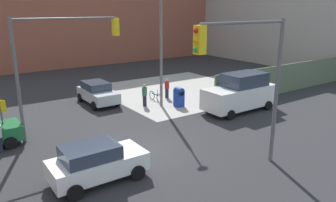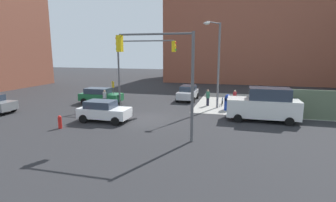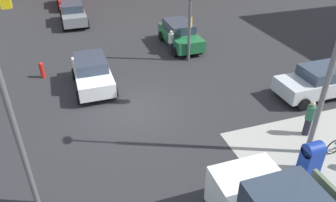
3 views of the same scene
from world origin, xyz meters
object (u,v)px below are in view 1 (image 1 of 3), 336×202
smokestack (188,3)px  van_white_delivery (240,93)px  mailbox_blue (179,96)px  street_lamp_corner (162,42)px  pedestrian_waiting (167,88)px  bicycle_leaning_on_fence (156,97)px  coupe_white (96,162)px  traffic_signal_nw_corner (60,52)px  pedestrian_crossing (145,95)px  sedan_silver (97,93)px  traffic_signal_se_corner (250,68)px

smokestack → van_white_delivery: size_ratio=2.85×
smokestack → mailbox_blue: smokestack is taller
street_lamp_corner → pedestrian_waiting: street_lamp_corner is taller
pedestrian_waiting → bicycle_leaning_on_fence: pedestrian_waiting is taller
coupe_white → bicycle_leaning_on_fence: (8.56, 8.81, -0.50)m
traffic_signal_nw_corner → pedestrian_crossing: bearing=17.4°
street_lamp_corner → mailbox_blue: street_lamp_corner is taller
smokestack → mailbox_blue: (-20.32, -25.00, -6.94)m
sedan_silver → pedestrian_crossing: pedestrian_crossing is taller
traffic_signal_se_corner → street_lamp_corner: (2.40, 9.96, 0.11)m
traffic_signal_se_corner → pedestrian_crossing: traffic_signal_se_corner is taller
smokestack → street_lamp_corner: bearing=-131.2°
traffic_signal_nw_corner → van_white_delivery: size_ratio=1.20×
smokestack → coupe_white: 43.77m
traffic_signal_se_corner → pedestrian_crossing: 11.72m
smokestack → coupe_white: (-29.48, -31.61, -6.86)m
van_white_delivery → traffic_signal_nw_corner: bearing=166.6°
sedan_silver → coupe_white: bearing=-113.4°
pedestrian_waiting → pedestrian_crossing: bearing=145.7°
street_lamp_corner → pedestrian_crossing: bearing=129.4°
pedestrian_crossing → pedestrian_waiting: pedestrian_crossing is taller
smokestack → sedan_silver: smokestack is taller
street_lamp_corner → sedan_silver: bearing=133.0°
street_lamp_corner → sedan_silver: 6.29m
traffic_signal_se_corner → sedan_silver: (-0.99, 13.59, -3.75)m
smokestack → mailbox_blue: bearing=-129.1°
traffic_signal_nw_corner → pedestrian_crossing: (6.39, 2.00, -3.80)m
traffic_signal_se_corner → coupe_white: traffic_signal_se_corner is taller
smokestack → bicycle_leaning_on_fence: 31.81m
traffic_signal_nw_corner → sedan_silver: 7.11m
traffic_signal_nw_corner → pedestrian_crossing: traffic_signal_nw_corner is taller
mailbox_blue → smokestack: bearing=50.9°
street_lamp_corner → van_white_delivery: (4.06, -3.66, -3.42)m
mailbox_blue → pedestrian_waiting: size_ratio=0.90×
bicycle_leaning_on_fence → mailbox_blue: bearing=-74.7°
smokestack → street_lamp_corner: 32.74m
traffic_signal_se_corner → pedestrian_waiting: (4.14, 11.90, -3.78)m
traffic_signal_nw_corner → pedestrian_waiting: 10.20m
street_lamp_corner → van_white_delivery: 6.45m
traffic_signal_nw_corner → mailbox_blue: size_ratio=4.55×
van_white_delivery → pedestrian_waiting: size_ratio=3.42×
coupe_white → sedan_silver: (4.63, 10.70, 0.00)m
traffic_signal_nw_corner → sedan_silver: size_ratio=1.61×
traffic_signal_nw_corner → van_white_delivery: 12.11m
pedestrian_crossing → pedestrian_waiting: size_ratio=1.05×
van_white_delivery → pedestrian_waiting: van_white_delivery is taller
coupe_white → sedan_silver: same height
smokestack → sedan_silver: size_ratio=3.81×
traffic_signal_se_corner → sedan_silver: traffic_signal_se_corner is taller
traffic_signal_nw_corner → pedestrian_waiting: (8.99, 2.90, -3.85)m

